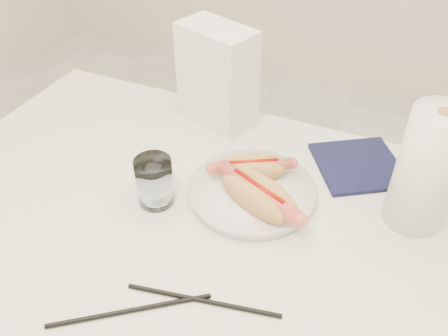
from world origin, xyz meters
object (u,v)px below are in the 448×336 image
at_px(table, 206,249).
at_px(hotdog_left, 252,168).
at_px(napkin_box, 217,76).
at_px(water_glass, 155,181).
at_px(paper_towel_roll, 427,170).
at_px(plate, 252,193).
at_px(hotdog_right, 258,195).

xyz_separation_m(table, hotdog_left, (0.03, 0.14, 0.10)).
bearing_deg(table, napkin_box, 110.72).
relative_size(water_glass, paper_towel_roll, 0.42).
xyz_separation_m(table, paper_towel_roll, (0.34, 0.17, 0.18)).
distance_m(plate, hotdog_right, 0.06).
distance_m(table, hotdog_left, 0.18).
height_order(hotdog_left, napkin_box, napkin_box).
relative_size(hotdog_right, water_glass, 1.95).
bearing_deg(plate, water_glass, -152.71).
xyz_separation_m(hotdog_right, napkin_box, (-0.20, 0.26, 0.07)).
bearing_deg(hotdog_left, paper_towel_roll, -23.86).
bearing_deg(napkin_box, table, -49.71).
xyz_separation_m(hotdog_left, water_glass, (-0.15, -0.12, 0.01)).
relative_size(hotdog_left, water_glass, 1.55).
height_order(plate, paper_towel_roll, paper_towel_roll).
bearing_deg(hotdog_left, table, -132.45).
xyz_separation_m(plate, napkin_box, (-0.17, 0.22, 0.10)).
distance_m(plate, hotdog_left, 0.05).
xyz_separation_m(hotdog_right, paper_towel_roll, (0.26, 0.10, 0.07)).
bearing_deg(water_glass, hotdog_left, 38.47).
bearing_deg(plate, hotdog_right, -55.02).
bearing_deg(plate, paper_towel_roll, 12.30).
relative_size(plate, hotdog_right, 1.26).
height_order(table, paper_towel_roll, paper_towel_roll).
height_order(table, hotdog_right, hotdog_right).
bearing_deg(hotdog_right, napkin_box, 151.28).
bearing_deg(hotdog_left, hotdog_right, -90.28).
bearing_deg(water_glass, napkin_box, 91.90).
bearing_deg(hotdog_right, paper_towel_roll, 44.43).
height_order(table, napkin_box, napkin_box).
bearing_deg(napkin_box, hotdog_left, -30.01).
distance_m(table, paper_towel_roll, 0.42).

